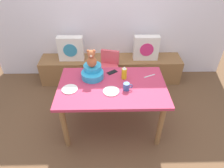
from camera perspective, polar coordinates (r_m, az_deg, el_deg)
name	(u,v)px	position (r m, az deg, el deg)	size (l,w,h in m)	color
ground_plane	(112,124)	(3.08, 0.04, -11.43)	(8.00, 8.00, 0.00)	brown
back_wall	(110,7)	(3.64, -0.45, 20.97)	(4.40, 0.10, 2.60)	silver
window_bench	(111,69)	(3.84, -0.32, 4.28)	(2.60, 0.44, 0.46)	olive
pillow_floral_left	(71,49)	(3.66, -11.66, 9.83)	(0.44, 0.15, 0.44)	white
pillow_floral_right	(146,48)	(3.66, 9.68, 10.08)	(0.44, 0.15, 0.44)	white
dining_table	(112,92)	(2.64, 0.04, -2.20)	(1.39, 0.87, 0.74)	#B73351
highchair	(108,69)	(3.31, -1.07, 4.42)	(0.40, 0.51, 0.79)	#D84C59
infant_seat_teal	(93,72)	(2.71, -5.57, 3.35)	(0.30, 0.33, 0.16)	#2C9CCE
teddy_bear	(92,59)	(2.60, -5.84, 7.12)	(0.13, 0.12, 0.25)	#AD5B35
ketchup_bottle	(124,73)	(2.66, 3.49, 3.18)	(0.07, 0.07, 0.18)	gold
coffee_mug	(127,87)	(2.49, 4.18, -0.72)	(0.12, 0.08, 0.09)	#335999
dinner_plate_near	(111,91)	(2.48, -0.27, -2.06)	(0.20, 0.20, 0.01)	white
dinner_plate_far	(70,89)	(2.56, -11.95, -1.45)	(0.20, 0.20, 0.01)	white
cell_phone	(112,72)	(2.82, 0.03, 3.37)	(0.07, 0.14, 0.01)	black
table_fork	(149,76)	(2.80, 10.63, 2.28)	(0.02, 0.17, 0.01)	silver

